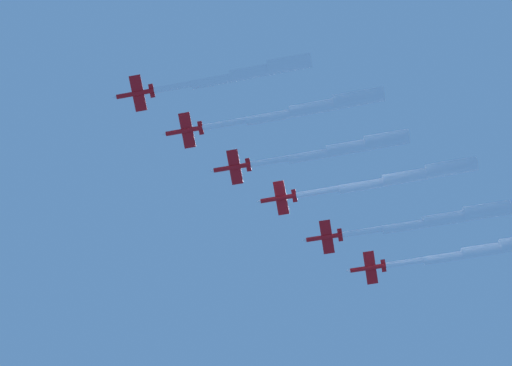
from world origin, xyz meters
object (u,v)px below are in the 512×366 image
jet_starboard_inner (347,148)px  jet_port_inner (314,107)px  jet_port_outer (482,250)px  jet_port_mid (407,176)px  jet_starboard_mid (445,218)px  jet_lead (249,72)px

jet_starboard_inner → jet_port_inner: bearing=18.8°
jet_port_outer → jet_port_mid: bearing=12.2°
jet_starboard_inner → jet_starboard_mid: bearing=-175.7°
jet_lead → jet_port_mid: jet_port_mid is taller
jet_lead → jet_starboard_mid: bearing=-174.7°
jet_port_inner → jet_port_outer: 55.79m
jet_port_inner → jet_starboard_inner: jet_port_inner is taller
jet_starboard_mid → jet_port_inner: bearing=8.6°
jet_starboard_inner → jet_port_outer: size_ratio=0.97×
jet_lead → jet_starboard_mid: size_ratio=0.91×
jet_port_mid → jet_port_outer: bearing=-167.8°
jet_port_mid → jet_starboard_mid: jet_port_mid is taller
jet_starboard_inner → jet_port_outer: 43.50m
jet_port_mid → jet_starboard_inner: bearing=-3.3°
jet_lead → jet_starboard_inner: (-28.84, -3.18, -0.95)m
jet_port_inner → jet_starboard_inner: 12.54m
jet_port_outer → jet_lead: bearing=6.2°
jet_lead → jet_port_mid: 45.96m
jet_lead → jet_starboard_inner: 29.03m
jet_starboard_mid → jet_port_mid: bearing=14.1°
jet_starboard_inner → jet_starboard_mid: size_ratio=0.93×
jet_port_mid → jet_starboard_mid: bearing=-165.9°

